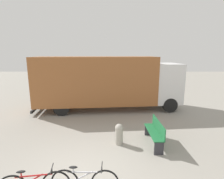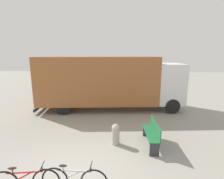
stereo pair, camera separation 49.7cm
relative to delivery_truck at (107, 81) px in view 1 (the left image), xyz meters
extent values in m
plane|color=gray|center=(-0.69, -6.48, -1.85)|extent=(60.00, 60.00, 0.00)
cube|color=#99592D|center=(-0.69, -0.06, 0.06)|extent=(7.53, 2.85, 2.92)
cube|color=silver|center=(3.79, 0.33, -0.16)|extent=(1.81, 2.26, 2.48)
cube|color=black|center=(-4.41, -0.39, -1.61)|extent=(0.28, 2.10, 0.16)
cylinder|color=black|center=(3.71, 1.28, -1.40)|extent=(0.92, 0.36, 0.90)
cylinder|color=black|center=(3.87, -0.61, -1.40)|extent=(0.92, 0.36, 0.90)
cylinder|color=black|center=(-2.79, 0.71, -1.40)|extent=(0.92, 0.36, 0.90)
cylinder|color=black|center=(-2.63, -1.18, -1.40)|extent=(0.92, 0.36, 0.90)
cube|color=#1E6638|center=(1.97, -4.49, -1.34)|extent=(0.45, 1.66, 0.03)
cube|color=#1E6638|center=(2.15, -4.48, -1.12)|extent=(0.09, 1.64, 0.48)
cube|color=#2D2D33|center=(1.99, -5.26, -1.60)|extent=(0.34, 0.06, 0.50)
cube|color=#2D2D33|center=(1.94, -3.71, -1.60)|extent=(0.34, 0.06, 0.50)
cylinder|color=red|center=(-1.61, -7.17, -1.21)|extent=(0.87, 0.16, 0.04)
cylinder|color=red|center=(-1.88, -7.21, -1.15)|extent=(0.03, 0.03, 0.12)
ellipsoid|color=black|center=(-1.88, -7.21, -1.07)|extent=(0.23, 0.12, 0.05)
cylinder|color=black|center=(-1.17, -7.11, -1.14)|extent=(0.03, 0.03, 0.15)
cylinder|color=black|center=(-1.17, -7.11, -1.06)|extent=(0.09, 0.44, 0.02)
cylinder|color=silver|center=(-0.38, -7.04, -1.21)|extent=(0.87, 0.05, 0.04)
cylinder|color=silver|center=(-0.46, -7.04, -1.35)|extent=(0.58, 0.04, 0.33)
cylinder|color=silver|center=(-0.66, -7.04, -1.15)|extent=(0.03, 0.03, 0.12)
ellipsoid|color=black|center=(-0.66, -7.04, -1.07)|extent=(0.22, 0.09, 0.05)
cylinder|color=black|center=(0.06, -7.05, -1.14)|extent=(0.03, 0.03, 0.15)
cylinder|color=black|center=(0.06, -7.05, -1.06)|extent=(0.03, 0.44, 0.02)
cylinder|color=#9E998C|center=(0.60, -4.49, -1.51)|extent=(0.31, 0.31, 0.69)
sphere|color=#9E998C|center=(0.60, -4.49, -1.16)|extent=(0.32, 0.32, 0.32)
camera|label=1|loc=(0.31, -10.92, 1.73)|focal=28.00mm
camera|label=2|loc=(0.81, -10.91, 1.73)|focal=28.00mm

